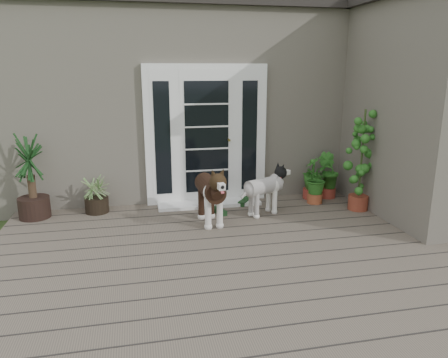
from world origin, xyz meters
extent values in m
cube|color=#6B5B4C|center=(0.00, 0.40, 0.06)|extent=(6.20, 4.60, 0.12)
cube|color=#665E54|center=(0.00, 4.65, 1.55)|extent=(7.40, 4.00, 3.10)
cube|color=#2D2826|center=(0.00, 4.65, 3.20)|extent=(7.60, 4.20, 0.20)
cube|color=#665E54|center=(2.90, 1.50, 1.55)|extent=(1.60, 2.40, 3.10)
cube|color=white|center=(-0.20, 2.60, 1.19)|extent=(1.90, 0.14, 2.15)
cube|color=white|center=(-0.20, 2.40, 0.14)|extent=(1.60, 0.40, 0.05)
imported|color=#164E17|center=(1.46, 2.15, 0.41)|extent=(0.64, 0.64, 0.58)
imported|color=#1A5C1F|center=(1.79, 2.40, 0.39)|extent=(0.50, 0.50, 0.54)
imported|color=#26601B|center=(1.52, 2.40, 0.40)|extent=(0.46, 0.46, 0.56)
camera|label=1|loc=(-1.29, -3.84, 2.19)|focal=33.89mm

